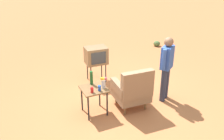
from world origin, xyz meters
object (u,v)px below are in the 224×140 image
(armchair, at_px, (133,90))
(side_table, at_px, (94,92))
(tv_on_stand, at_px, (96,56))
(flower_vase, at_px, (104,82))
(soda_can_red, at_px, (92,90))
(bottle_wine_green, at_px, (91,78))
(soda_can_blue, at_px, (99,88))
(person_standing, at_px, (167,65))

(armchair, xyz_separation_m, side_table, (0.90, -0.19, 0.05))
(tv_on_stand, distance_m, flower_vase, 1.64)
(soda_can_red, bearing_deg, bottle_wine_green, -109.01)
(armchair, distance_m, soda_can_blue, 0.85)
(armchair, relative_size, flower_vase, 4.00)
(tv_on_stand, bearing_deg, soda_can_blue, 70.90)
(person_standing, xyz_separation_m, bottle_wine_green, (1.80, -0.37, -0.13))
(side_table, bearing_deg, soda_can_blue, 116.18)
(bottle_wine_green, bearing_deg, flower_vase, 122.90)
(tv_on_stand, xyz_separation_m, person_standing, (-1.18, 1.67, 0.16))
(soda_can_blue, distance_m, soda_can_red, 0.18)
(soda_can_blue, xyz_separation_m, soda_can_red, (0.18, 0.00, 0.00))
(armchair, xyz_separation_m, bottle_wine_green, (0.87, -0.40, 0.31))
(soda_can_blue, bearing_deg, armchair, 177.37)
(armchair, xyz_separation_m, soda_can_red, (1.00, -0.03, 0.21))
(side_table, bearing_deg, tv_on_stand, -113.32)
(person_standing, relative_size, soda_can_red, 13.44)
(armchair, relative_size, side_table, 1.64)
(armchair, bearing_deg, flower_vase, -9.84)
(tv_on_stand, bearing_deg, flower_vase, 74.40)
(side_table, distance_m, tv_on_stand, 1.66)
(armchair, relative_size, tv_on_stand, 1.03)
(soda_can_red, xyz_separation_m, flower_vase, (-0.31, -0.08, 0.09))
(side_table, height_order, tv_on_stand, tv_on_stand)
(flower_vase, bearing_deg, armchair, 170.16)
(armchair, height_order, bottle_wine_green, armchair)
(bottle_wine_green, relative_size, flower_vase, 1.21)
(side_table, bearing_deg, armchair, 168.00)
(tv_on_stand, distance_m, bottle_wine_green, 1.44)
(tv_on_stand, height_order, soda_can_red, tv_on_stand)
(tv_on_stand, xyz_separation_m, soda_can_red, (0.75, 1.67, -0.07))
(tv_on_stand, distance_m, soda_can_red, 1.83)
(bottle_wine_green, bearing_deg, soda_can_red, 70.99)
(tv_on_stand, height_order, soda_can_blue, tv_on_stand)
(armchair, relative_size, soda_can_red, 8.69)
(bottle_wine_green, height_order, flower_vase, bottle_wine_green)
(tv_on_stand, relative_size, person_standing, 0.63)
(armchair, xyz_separation_m, soda_can_blue, (0.82, -0.04, 0.21))
(person_standing, bearing_deg, bottle_wine_green, -11.51)
(soda_can_blue, bearing_deg, tv_on_stand, -109.10)
(soda_can_blue, relative_size, flower_vase, 0.46)
(soda_can_blue, xyz_separation_m, bottle_wine_green, (0.05, -0.36, 0.10))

